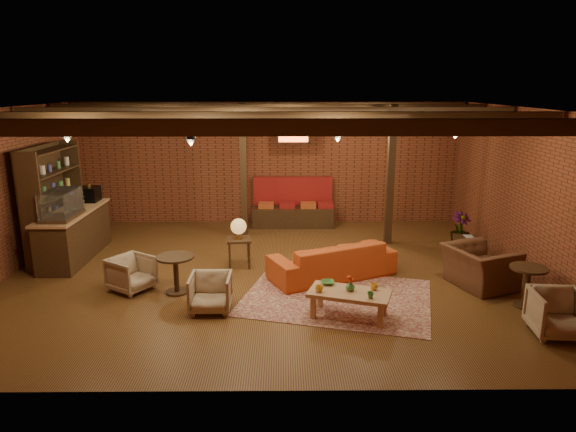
{
  "coord_description": "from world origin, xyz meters",
  "views": [
    {
      "loc": [
        0.35,
        -9.52,
        3.62
      ],
      "look_at": [
        0.44,
        0.2,
        1.12
      ],
      "focal_mm": 32.0,
      "sensor_mm": 36.0,
      "label": 1
    }
  ],
  "objects_px": {
    "round_table_left": "(176,268)",
    "side_table_book": "(465,239)",
    "sofa": "(332,260)",
    "side_table_lamp": "(239,230)",
    "round_table_right": "(527,280)",
    "armchair_far": "(558,312)",
    "coffee_table": "(349,294)",
    "plant_tall": "(463,195)",
    "armchair_right": "(480,260)",
    "armchair_a": "(131,272)",
    "armchair_b": "(210,291)"
  },
  "relations": [
    {
      "from": "side_table_lamp",
      "to": "armchair_far",
      "type": "bearing_deg",
      "value": -31.46
    },
    {
      "from": "coffee_table",
      "to": "side_table_book",
      "type": "distance_m",
      "value": 3.84
    },
    {
      "from": "armchair_right",
      "to": "plant_tall",
      "type": "distance_m",
      "value": 2.54
    },
    {
      "from": "side_table_lamp",
      "to": "round_table_left",
      "type": "relative_size",
      "value": 1.46
    },
    {
      "from": "armchair_far",
      "to": "plant_tall",
      "type": "height_order",
      "value": "plant_tall"
    },
    {
      "from": "side_table_lamp",
      "to": "armchair_right",
      "type": "height_order",
      "value": "side_table_lamp"
    },
    {
      "from": "side_table_lamp",
      "to": "round_table_left",
      "type": "height_order",
      "value": "side_table_lamp"
    },
    {
      "from": "round_table_left",
      "to": "side_table_book",
      "type": "relative_size",
      "value": 1.17
    },
    {
      "from": "coffee_table",
      "to": "round_table_left",
      "type": "height_order",
      "value": "round_table_left"
    },
    {
      "from": "armchair_a",
      "to": "round_table_right",
      "type": "xyz_separation_m",
      "value": [
        6.79,
        -0.79,
        0.12
      ]
    },
    {
      "from": "sofa",
      "to": "armchair_far",
      "type": "distance_m",
      "value": 3.94
    },
    {
      "from": "side_table_book",
      "to": "sofa",
      "type": "bearing_deg",
      "value": -162.65
    },
    {
      "from": "armchair_a",
      "to": "plant_tall",
      "type": "distance_m",
      "value": 7.3
    },
    {
      "from": "plant_tall",
      "to": "armchair_right",
      "type": "bearing_deg",
      "value": -100.61
    },
    {
      "from": "sofa",
      "to": "plant_tall",
      "type": "relative_size",
      "value": 1.0
    },
    {
      "from": "side_table_book",
      "to": "armchair_far",
      "type": "xyz_separation_m",
      "value": [
        0.25,
        -3.31,
        -0.11
      ]
    },
    {
      "from": "sofa",
      "to": "armchair_a",
      "type": "bearing_deg",
      "value": -15.25
    },
    {
      "from": "coffee_table",
      "to": "armchair_right",
      "type": "bearing_deg",
      "value": 26.32
    },
    {
      "from": "side_table_lamp",
      "to": "armchair_right",
      "type": "bearing_deg",
      "value": -13.91
    },
    {
      "from": "sofa",
      "to": "round_table_left",
      "type": "relative_size",
      "value": 3.47
    },
    {
      "from": "sofa",
      "to": "coffee_table",
      "type": "xyz_separation_m",
      "value": [
        0.1,
        -1.77,
        0.04
      ]
    },
    {
      "from": "sofa",
      "to": "armchair_a",
      "type": "relative_size",
      "value": 3.47
    },
    {
      "from": "side_table_lamp",
      "to": "armchair_far",
      "type": "height_order",
      "value": "side_table_lamp"
    },
    {
      "from": "sofa",
      "to": "side_table_book",
      "type": "height_order",
      "value": "sofa"
    },
    {
      "from": "side_table_book",
      "to": "plant_tall",
      "type": "bearing_deg",
      "value": 75.96
    },
    {
      "from": "sofa",
      "to": "armchair_far",
      "type": "height_order",
      "value": "armchair_far"
    },
    {
      "from": "armchair_b",
      "to": "plant_tall",
      "type": "xyz_separation_m",
      "value": [
        5.25,
        3.41,
        0.86
      ]
    },
    {
      "from": "plant_tall",
      "to": "round_table_left",
      "type": "bearing_deg",
      "value": -155.92
    },
    {
      "from": "round_table_left",
      "to": "plant_tall",
      "type": "height_order",
      "value": "plant_tall"
    },
    {
      "from": "coffee_table",
      "to": "armchair_a",
      "type": "distance_m",
      "value": 3.95
    },
    {
      "from": "armchair_b",
      "to": "round_table_right",
      "type": "xyz_separation_m",
      "value": [
        5.25,
        0.09,
        0.13
      ]
    },
    {
      "from": "coffee_table",
      "to": "plant_tall",
      "type": "bearing_deg",
      "value": 50.62
    },
    {
      "from": "side_table_lamp",
      "to": "plant_tall",
      "type": "height_order",
      "value": "plant_tall"
    },
    {
      "from": "round_table_right",
      "to": "sofa",
      "type": "bearing_deg",
      "value": 155.61
    },
    {
      "from": "coffee_table",
      "to": "armchair_far",
      "type": "bearing_deg",
      "value": -12.13
    },
    {
      "from": "armchair_right",
      "to": "side_table_lamp",
      "type": "bearing_deg",
      "value": 55.64
    },
    {
      "from": "coffee_table",
      "to": "sofa",
      "type": "bearing_deg",
      "value": 93.21
    },
    {
      "from": "side_table_lamp",
      "to": "armchair_b",
      "type": "bearing_deg",
      "value": -97.9
    },
    {
      "from": "armchair_far",
      "to": "round_table_right",
      "type": "bearing_deg",
      "value": 95.32
    },
    {
      "from": "side_table_lamp",
      "to": "armchair_a",
      "type": "distance_m",
      "value": 2.26
    },
    {
      "from": "side_table_book",
      "to": "armchair_far",
      "type": "relative_size",
      "value": 0.79
    },
    {
      "from": "coffee_table",
      "to": "armchair_a",
      "type": "bearing_deg",
      "value": 163.16
    },
    {
      "from": "round_table_left",
      "to": "round_table_right",
      "type": "distance_m",
      "value": 5.99
    },
    {
      "from": "side_table_book",
      "to": "plant_tall",
      "type": "relative_size",
      "value": 0.25
    },
    {
      "from": "round_table_right",
      "to": "plant_tall",
      "type": "relative_size",
      "value": 0.29
    },
    {
      "from": "coffee_table",
      "to": "round_table_left",
      "type": "bearing_deg",
      "value": 161.11
    },
    {
      "from": "coffee_table",
      "to": "side_table_lamp",
      "type": "bearing_deg",
      "value": 129.15
    },
    {
      "from": "round_table_left",
      "to": "round_table_right",
      "type": "height_order",
      "value": "round_table_right"
    },
    {
      "from": "sofa",
      "to": "side_table_book",
      "type": "bearing_deg",
      "value": 172.45
    },
    {
      "from": "round_table_right",
      "to": "armchair_far",
      "type": "bearing_deg",
      "value": -90.0
    }
  ]
}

